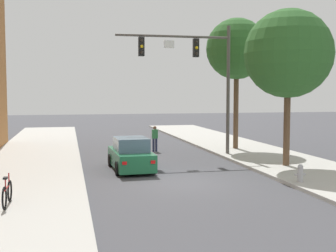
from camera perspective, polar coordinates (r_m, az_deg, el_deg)
name	(u,v)px	position (r m, az deg, el deg)	size (l,w,h in m)	color
ground_plane	(182,183)	(18.71, 1.85, -7.28)	(120.00, 120.00, 0.00)	#424247
sidewalk_left	(19,188)	(18.22, -18.54, -7.58)	(5.00, 60.00, 0.15)	#B2AFA8
sidewalk_right	(322,175)	(21.25, 19.17, -5.92)	(5.00, 60.00, 0.15)	#B2AFA8
traffic_signal_mast	(197,65)	(25.87, 3.79, 7.82)	(6.72, 0.38, 7.50)	#514C47
car_lead_green	(131,155)	(21.65, -4.81, -3.77)	(1.95, 4.29, 1.60)	#1E663D
pedestrian_crossing_road	(155,137)	(28.27, -1.70, -1.47)	(0.36, 0.22, 1.64)	#232847
bicycle_leaning	(7,194)	(15.23, -19.97, -8.16)	(0.13, 1.77, 0.98)	black
fire_hydrant	(300,173)	(18.84, 16.63, -5.82)	(0.48, 0.24, 0.72)	#B2B2B7
street_tree_nearest	(288,54)	(22.72, 15.19, 8.93)	(4.34, 4.34, 7.69)	brown
street_tree_second	(237,49)	(29.11, 8.81, 9.72)	(3.90, 3.90, 8.36)	brown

